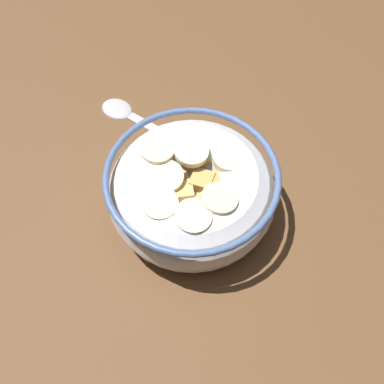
{
  "coord_description": "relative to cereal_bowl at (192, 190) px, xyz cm",
  "views": [
    {
      "loc": [
        21.58,
        -0.53,
        37.43
      ],
      "look_at": [
        0.0,
        0.0,
        3.0
      ],
      "focal_mm": 41.32,
      "sensor_mm": 36.0,
      "label": 1
    }
  ],
  "objects": [
    {
      "name": "spoon",
      "position": [
        -11.99,
        -6.47,
        -3.03
      ],
      "size": [
        9.77,
        12.48,
        0.8
      ],
      "color": "#B7B7BC",
      "rests_on": "ground_plane"
    },
    {
      "name": "ground_plane",
      "position": [
        -0.01,
        0.0,
        -4.37
      ],
      "size": [
        91.35,
        91.35,
        2.0
      ],
      "primitive_type": "cube",
      "color": "brown"
    },
    {
      "name": "cereal_bowl",
      "position": [
        0.0,
        0.0,
        0.0
      ],
      "size": [
        15.56,
        15.56,
        6.63
      ],
      "color": "silver",
      "rests_on": "ground_plane"
    }
  ]
}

